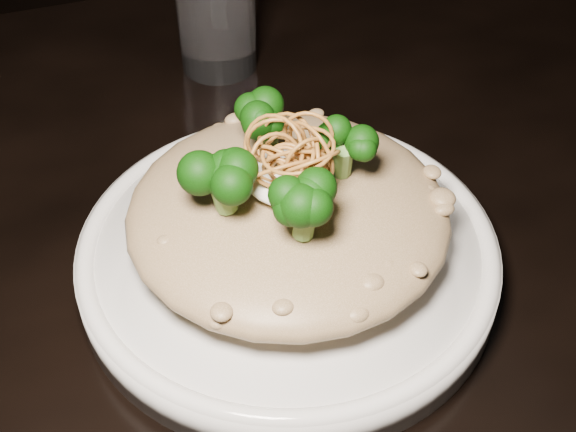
{
  "coord_description": "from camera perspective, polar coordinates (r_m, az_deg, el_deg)",
  "views": [
    {
      "loc": [
        -0.19,
        -0.39,
        1.16
      ],
      "look_at": [
        -0.06,
        -0.04,
        0.81
      ],
      "focal_mm": 50.0,
      "sensor_mm": 36.0,
      "label": 1
    }
  ],
  "objects": [
    {
      "name": "shallots",
      "position": [
        0.49,
        0.41,
        4.97
      ],
      "size": [
        0.06,
        0.06,
        0.04
      ],
      "primitive_type": null,
      "color": "brown",
      "rests_on": "cheese"
    },
    {
      "name": "plate",
      "position": [
        0.55,
        0.0,
        -3.04
      ],
      "size": [
        0.28,
        0.28,
        0.03
      ],
      "primitive_type": "cylinder",
      "color": "silver",
      "rests_on": "table"
    },
    {
      "name": "table",
      "position": [
        0.66,
        4.17,
        -5.45
      ],
      "size": [
        1.1,
        0.8,
        0.75
      ],
      "color": "black",
      "rests_on": "ground"
    },
    {
      "name": "risotto",
      "position": [
        0.53,
        0.01,
        0.23
      ],
      "size": [
        0.21,
        0.21,
        0.05
      ],
      "primitive_type": "ellipsoid",
      "color": "brown",
      "rests_on": "plate"
    },
    {
      "name": "cheese",
      "position": [
        0.51,
        0.09,
        2.82
      ],
      "size": [
        0.06,
        0.06,
        0.02
      ],
      "primitive_type": "ellipsoid",
      "color": "white",
      "rests_on": "risotto"
    },
    {
      "name": "drinking_glass",
      "position": [
        0.74,
        -5.15,
        14.67
      ],
      "size": [
        0.09,
        0.09,
        0.12
      ],
      "primitive_type": "cylinder",
      "rotation": [
        0.0,
        0.0,
        0.41
      ],
      "color": "white",
      "rests_on": "table"
    },
    {
      "name": "broccoli",
      "position": [
        0.5,
        -0.43,
        4.08
      ],
      "size": [
        0.13,
        0.13,
        0.05
      ],
      "primitive_type": null,
      "color": "black",
      "rests_on": "risotto"
    }
  ]
}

